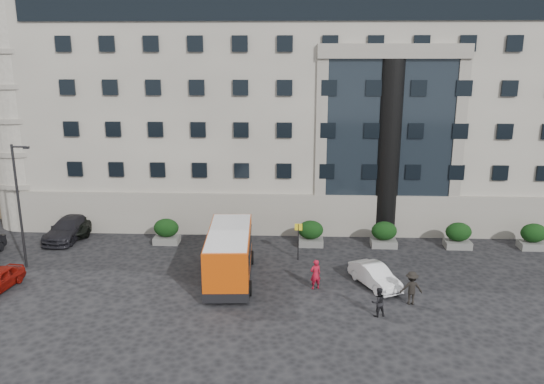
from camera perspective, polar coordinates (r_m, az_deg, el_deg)
The scene contains 20 objects.
ground at distance 31.52m, azimuth -7.36°, elevation -10.47°, with size 120.00×120.00×0.00m, color black.
civic_building at distance 50.28m, azimuth 3.44°, elevation 9.70°, with size 44.00×24.00×18.00m, color gray.
entrance_column at distance 39.58m, azimuth 12.38°, elevation 4.39°, with size 1.80×1.80×13.00m, color black.
apartment_far at distance 73.55m, azimuth -24.00°, elevation 11.62°, with size 13.00×13.00×22.00m, color brown.
hedge_a at distance 39.07m, azimuth -11.29°, elevation -4.13°, with size 1.80×1.26×1.84m.
hedge_b at distance 38.18m, azimuth -3.67°, elevation -4.32°, with size 1.80×1.26×1.84m.
hedge_c at distance 37.99m, azimuth 4.18°, elevation -4.42°, with size 1.80×1.26×1.84m.
hedge_d at distance 38.51m, azimuth 11.96°, elevation -4.45°, with size 1.80×1.26×1.84m.
hedge_e at distance 39.71m, azimuth 19.40°, elevation -4.40°, with size 1.80×1.26×1.84m.
hedge_f at distance 41.52m, azimuth 26.30°, elevation -4.28°, with size 1.80×1.26×1.84m.
street_lamp at distance 36.61m, azimuth -25.52°, elevation -0.96°, with size 1.16×0.18×8.00m.
bus_stop_sign at distance 35.06m, azimuth 2.85°, elevation -4.67°, with size 0.50×0.08×2.52m.
minibus at distance 32.25m, azimuth -4.61°, elevation -6.55°, with size 3.08×7.46×3.06m.
red_truck at distance 53.10m, azimuth -22.98°, elevation 0.48°, with size 3.13×5.36×2.71m.
parked_car_c at distance 42.16m, azimuth -21.02°, elevation -3.67°, with size 2.17×5.33×1.55m, color black.
parked_car_d at distance 43.58m, azimuth -20.19°, elevation -2.99°, with size 2.61×5.67×1.57m, color black.
white_taxi at distance 32.17m, azimuth 11.00°, elevation -8.84°, with size 1.36×3.91×1.29m, color white.
pedestrian_a at distance 31.25m, azimuth 4.70°, elevation -8.82°, with size 0.66×0.43×1.80m, color maroon.
pedestrian_b at distance 28.70m, azimuth 11.35°, elevation -11.53°, with size 0.77×0.60×1.59m, color black.
pedestrian_c at distance 30.32m, azimuth 14.77°, elevation -9.95°, with size 1.22×0.70×1.89m, color black.
Camera 1 is at (5.20, -28.09, 13.32)m, focal length 35.00 mm.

